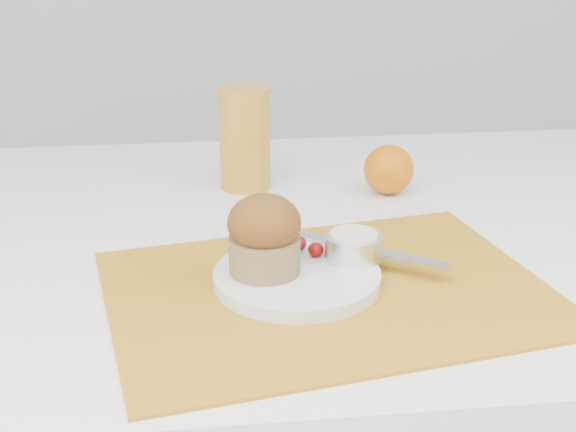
{
  "coord_description": "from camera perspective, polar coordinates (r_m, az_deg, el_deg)",
  "views": [
    {
      "loc": [
        -0.11,
        -0.87,
        1.13
      ],
      "look_at": [
        -0.01,
        -0.04,
        0.8
      ],
      "focal_mm": 50.0,
      "sensor_mm": 36.0,
      "label": 1
    }
  ],
  "objects": [
    {
      "name": "butter_knife",
      "position": [
        0.9,
        5.42,
        -2.37
      ],
      "size": [
        0.17,
        0.13,
        0.01
      ],
      "primitive_type": "cube",
      "rotation": [
        0.0,
        0.0,
        -0.65
      ],
      "color": "silver",
      "rests_on": "plate"
    },
    {
      "name": "juice_glass",
      "position": [
        1.13,
        -3.08,
        5.55
      ],
      "size": [
        0.09,
        0.09,
        0.14
      ],
      "primitive_type": "cylinder",
      "rotation": [
        0.0,
        0.0,
        0.35
      ],
      "color": "orange",
      "rests_on": "table"
    },
    {
      "name": "placemat",
      "position": [
        0.84,
        2.88,
        -5.34
      ],
      "size": [
        0.51,
        0.41,
        0.0
      ],
      "primitive_type": "cube",
      "rotation": [
        0.0,
        0.0,
        0.18
      ],
      "color": "#B97D19",
      "rests_on": "table"
    },
    {
      "name": "muffin",
      "position": [
        0.83,
        -1.69,
        -1.36
      ],
      "size": [
        0.08,
        0.08,
        0.09
      ],
      "color": "olive",
      "rests_on": "plate"
    },
    {
      "name": "raspberry_near",
      "position": [
        0.9,
        0.74,
        -1.95
      ],
      "size": [
        0.02,
        0.02,
        0.02
      ],
      "primitive_type": "ellipsoid",
      "color": "#62020D",
      "rests_on": "plate"
    },
    {
      "name": "raspberry_far",
      "position": [
        0.88,
        2.0,
        -2.4
      ],
      "size": [
        0.02,
        0.02,
        0.02
      ],
      "primitive_type": "ellipsoid",
      "color": "#570402",
      "rests_on": "plate"
    },
    {
      "name": "ramekin",
      "position": [
        0.88,
        4.68,
        -2.21
      ],
      "size": [
        0.07,
        0.07,
        0.03
      ],
      "primitive_type": "cylinder",
      "rotation": [
        0.0,
        0.0,
        -0.15
      ],
      "color": "silver",
      "rests_on": "plate"
    },
    {
      "name": "plate",
      "position": [
        0.85,
        0.64,
        -4.4
      ],
      "size": [
        0.19,
        0.19,
        0.01
      ],
      "primitive_type": "cylinder",
      "rotation": [
        0.0,
        0.0,
        -0.09
      ],
      "color": "silver",
      "rests_on": "placemat"
    },
    {
      "name": "cream",
      "position": [
        0.87,
        4.7,
        -1.39
      ],
      "size": [
        0.05,
        0.05,
        0.01
      ],
      "primitive_type": "cylinder",
      "rotation": [
        0.0,
        0.0,
        0.02
      ],
      "color": "silver",
      "rests_on": "ramekin"
    },
    {
      "name": "orange",
      "position": [
        1.12,
        7.17,
        3.3
      ],
      "size": [
        0.07,
        0.07,
        0.07
      ],
      "primitive_type": "sphere",
      "color": "orange",
      "rests_on": "table"
    }
  ]
}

